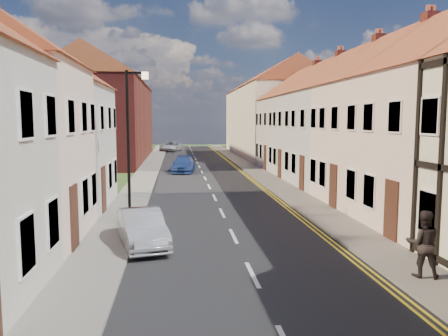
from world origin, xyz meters
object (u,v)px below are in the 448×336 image
lamppost (130,137)px  car_mid (142,228)px  car_far (183,165)px  car_distant (171,146)px  pedestrian_right (423,244)px

lamppost → car_mid: lamppost is taller
lamppost → car_far: size_ratio=1.38×
car_distant → car_far: bearing=-72.5°
lamppost → car_far: bearing=82.7°
car_far → pedestrian_right: pedestrian_right is taller
car_distant → car_mid: bearing=-76.1°
car_mid → car_distant: 45.41m
car_mid → car_distant: car_distant is taller
lamppost → pedestrian_right: lamppost is taller
car_far → pedestrian_right: 25.67m
car_mid → car_distant: bearing=76.3°
car_mid → pedestrian_right: (7.55, -4.05, 0.39)m
car_far → car_distant: 24.50m
car_far → car_distant: (-1.34, 24.46, 0.04)m
car_mid → car_far: bearing=72.1°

